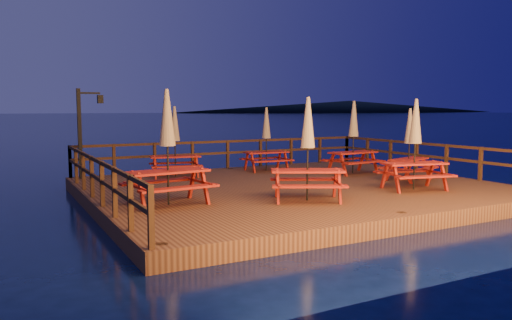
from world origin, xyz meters
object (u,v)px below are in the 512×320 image
Objects in this scene: lamp_post at (84,125)px; picnic_table_2 at (266,138)px; picnic_table_0 at (308,147)px; picnic_table_1 at (353,136)px.

picnic_table_2 is (6.37, -1.07, -0.56)m from lamp_post.
picnic_table_0 is 1.01× the size of picnic_table_1.
lamp_post is at bearing 173.20° from picnic_table_2.
lamp_post reaches higher than picnic_table_2.
picnic_table_1 is (8.75, -3.23, -0.44)m from lamp_post.
lamp_post is 6.48m from picnic_table_2.
picnic_table_0 reaches higher than picnic_table_1.
lamp_post is 1.26× the size of picnic_table_2.
lamp_post is at bearing 149.45° from picnic_table_0.
lamp_post is at bearing 155.13° from picnic_table_1.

